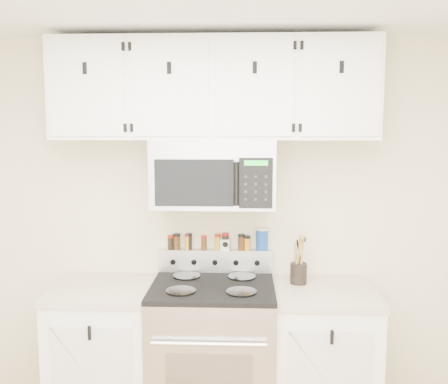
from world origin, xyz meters
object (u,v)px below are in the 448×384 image
range (213,355)px  salt_canister (262,239)px  microwave (214,173)px  utensil_crock (299,272)px

range → salt_canister: bearing=42.1°
microwave → salt_canister: bearing=26.5°
range → salt_canister: size_ratio=7.50×
microwave → utensil_crock: microwave is taller
microwave → salt_canister: 0.57m
utensil_crock → salt_canister: 0.33m
utensil_crock → salt_canister: bearing=146.6°
utensil_crock → salt_canister: (-0.23, 0.15, 0.18)m
range → salt_canister: salt_canister is taller
microwave → utensil_crock: bearing=0.4°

